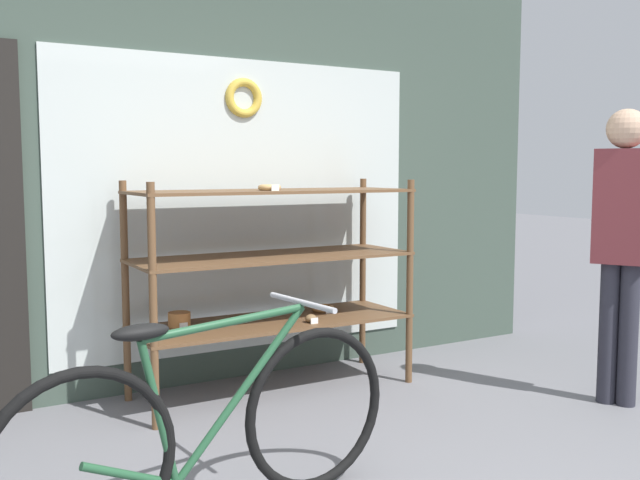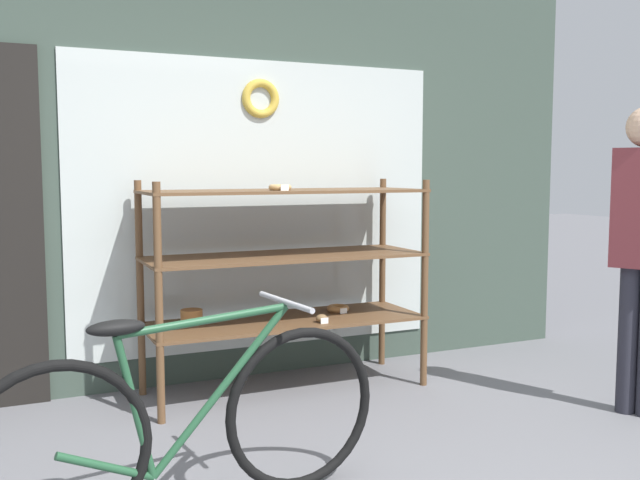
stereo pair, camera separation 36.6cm
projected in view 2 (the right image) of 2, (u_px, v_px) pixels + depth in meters
The scene contains 3 objects.
storefront_facade at pixel (223, 92), 4.61m from camera, with size 5.37×0.13×3.90m.
display_case at pixel (284, 262), 4.43m from camera, with size 1.73×0.59×1.32m.
bicycle at pixel (188, 424), 2.83m from camera, with size 1.72×0.46×0.84m.
Camera 2 is at (-1.39, -2.28, 1.39)m, focal length 40.00 mm.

